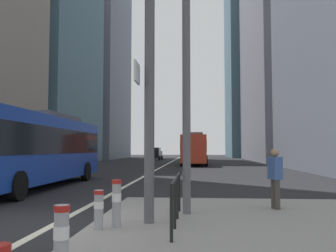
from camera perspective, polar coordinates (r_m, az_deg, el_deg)
The scene contains 19 objects.
ground_plane at distance 28.04m, azimuth -2.32°, elevation -7.14°, with size 160.00×160.00×0.00m, color black.
median_island at distance 7.36m, azimuth 23.28°, elevation -16.23°, with size 9.00×10.00×0.15m, color gray.
lane_centre_line at distance 37.97m, azimuth -0.58°, elevation -6.22°, with size 0.20×80.00×0.01m, color beige.
office_tower_left_mid at distance 49.49m, azimuth -19.08°, elevation 10.99°, with size 11.10×17.88×28.08m, color slate.
office_tower_left_far at distance 71.98m, azimuth -11.76°, elevation 13.95°, with size 11.48×19.07×46.72m, color slate.
office_tower_right_mid at distance 60.03m, azimuth 17.81°, elevation 12.52°, with size 10.70×23.24×36.48m, color gray.
office_tower_right_far at distance 82.41m, azimuth 14.05°, elevation 11.68°, with size 13.47×16.05×46.65m, color slate.
city_bus_blue_oncoming at distance 17.10m, azimuth -20.23°, elevation -3.01°, with size 2.74×12.00×3.40m.
city_bus_red_receding at distance 39.69m, azimuth 4.26°, elevation -3.45°, with size 2.93×10.61×3.40m.
car_oncoming_mid at distance 56.83m, azimuth -2.05°, elevation -4.36°, with size 2.18×4.29×1.94m.
car_receding_near at distance 63.61m, azimuth 3.91°, elevation -4.28°, with size 2.10×4.42×1.94m.
car_receding_far at distance 57.10m, azimuth 4.71°, elevation -4.35°, with size 2.06×4.03×1.94m.
traffic_signal_gantry at distance 8.70m, azimuth -17.04°, elevation 12.55°, with size 6.26×0.65×6.00m.
street_lamp_post at distance 9.63m, azimuth 2.86°, elevation 18.11°, with size 5.50×0.32×8.00m.
bollard_left at distance 4.83m, azimuth -16.39°, elevation -16.39°, with size 0.20×0.20×0.88m.
bollard_right at distance 7.44m, azimuth -10.81°, elevation -12.41°, with size 0.20×0.20×0.76m.
bollard_back at distance 7.60m, azimuth -8.07°, elevation -11.50°, with size 0.20×0.20×0.94m.
pedestrian_railing at distance 7.81m, azimuth 1.28°, elevation -10.11°, with size 0.06×3.12×0.98m.
pedestrian_waiting at distance 10.06m, azimuth 16.46°, elevation -7.49°, with size 0.35×0.44×1.57m.
Camera 1 is at (3.21, -7.80, 1.72)m, focal length 38.86 mm.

